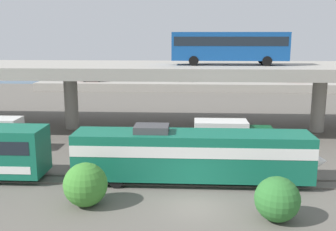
{
  "coord_description": "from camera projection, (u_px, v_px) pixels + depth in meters",
  "views": [
    {
      "loc": [
        -0.46,
        -22.55,
        10.37
      ],
      "look_at": [
        -2.5,
        15.56,
        2.5
      ],
      "focal_mm": 41.88,
      "sensor_mm": 36.0,
      "label": 1
    }
  ],
  "objects": [
    {
      "name": "ground_plane",
      "position": [
        195.0,
        206.0,
        24.13
      ],
      "size": [
        260.0,
        260.0,
        0.0
      ],
      "primitive_type": "plane",
      "color": "#605B54"
    },
    {
      "name": "rail_strip_near",
      "position": [
        194.0,
        186.0,
        27.27
      ],
      "size": [
        110.0,
        0.12,
        0.12
      ],
      "primitive_type": "cube",
      "color": "#59544C",
      "rests_on": "ground_plane"
    },
    {
      "name": "rail_strip_far",
      "position": [
        194.0,
        178.0,
        28.79
      ],
      "size": [
        110.0,
        0.12,
        0.12
      ],
      "primitive_type": "cube",
      "color": "#59544C",
      "rests_on": "ground_plane"
    },
    {
      "name": "train_locomotive",
      "position": [
        204.0,
        153.0,
        27.57
      ],
      "size": [
        17.72,
        3.04,
        4.18
      ],
      "color": "#14664C",
      "rests_on": "ground_plane"
    },
    {
      "name": "highway_overpass",
      "position": [
        193.0,
        71.0,
        42.37
      ],
      "size": [
        96.0,
        12.24,
        7.26
      ],
      "color": "#9E998E",
      "rests_on": "ground_plane"
    },
    {
      "name": "transit_bus_on_overpass",
      "position": [
        230.0,
        45.0,
        40.79
      ],
      "size": [
        12.0,
        2.68,
        3.4
      ],
      "color": "#14478C",
      "rests_on": "highway_overpass"
    },
    {
      "name": "service_truck_west",
      "position": [
        231.0,
        136.0,
        34.34
      ],
      "size": [
        6.8,
        2.46,
        3.04
      ],
      "color": "#0C4C26",
      "rests_on": "ground_plane"
    },
    {
      "name": "pier_parking_lot",
      "position": [
        191.0,
        84.0,
        77.77
      ],
      "size": [
        59.29,
        12.22,
        1.49
      ],
      "primitive_type": "cube",
      "color": "#9E998E",
      "rests_on": "ground_plane"
    },
    {
      "name": "parked_car_0",
      "position": [
        295.0,
        78.0,
        74.88
      ],
      "size": [
        4.03,
        1.93,
        1.5
      ],
      "color": "maroon",
      "rests_on": "pier_parking_lot"
    },
    {
      "name": "parked_car_1",
      "position": [
        81.0,
        76.0,
        78.82
      ],
      "size": [
        4.31,
        1.99,
        1.5
      ],
      "color": "silver",
      "rests_on": "pier_parking_lot"
    },
    {
      "name": "parked_car_2",
      "position": [
        206.0,
        76.0,
        78.32
      ],
      "size": [
        4.54,
        1.94,
        1.5
      ],
      "rotation": [
        0.0,
        0.0,
        3.14
      ],
      "color": "#515459",
      "rests_on": "pier_parking_lot"
    },
    {
      "name": "parked_car_3",
      "position": [
        186.0,
        78.0,
        75.81
      ],
      "size": [
        4.14,
        1.91,
        1.5
      ],
      "color": "#B7B7BC",
      "rests_on": "pier_parking_lot"
    },
    {
      "name": "parked_car_4",
      "position": [
        133.0,
        75.0,
        80.35
      ],
      "size": [
        4.49,
        1.91,
        1.5
      ],
      "color": "black",
      "rests_on": "pier_parking_lot"
    },
    {
      "name": "parked_car_5",
      "position": [
        232.0,
        77.0,
        76.66
      ],
      "size": [
        4.46,
        1.83,
        1.5
      ],
      "rotation": [
        0.0,
        0.0,
        3.14
      ],
      "color": "#515459",
      "rests_on": "pier_parking_lot"
    },
    {
      "name": "parked_car_6",
      "position": [
        93.0,
        77.0,
        75.99
      ],
      "size": [
        4.57,
        2.0,
        1.5
      ],
      "color": "maroon",
      "rests_on": "pier_parking_lot"
    },
    {
      "name": "harbor_water",
      "position": [
        191.0,
        76.0,
        100.41
      ],
      "size": [
        140.0,
        36.0,
        0.01
      ],
      "primitive_type": "cube",
      "color": "#385B7A",
      "rests_on": "ground_plane"
    },
    {
      "name": "shrub_left",
      "position": [
        85.0,
        185.0,
        24.03
      ],
      "size": [
        2.72,
        2.72,
        2.72
      ],
      "primitive_type": "sphere",
      "color": "#3C822F",
      "rests_on": "ground_plane"
    },
    {
      "name": "shrub_right",
      "position": [
        277.0,
        199.0,
        22.08
      ],
      "size": [
        2.58,
        2.58,
        2.58
      ],
      "primitive_type": "sphere",
      "color": "#2F6F2F",
      "rests_on": "ground_plane"
    }
  ]
}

